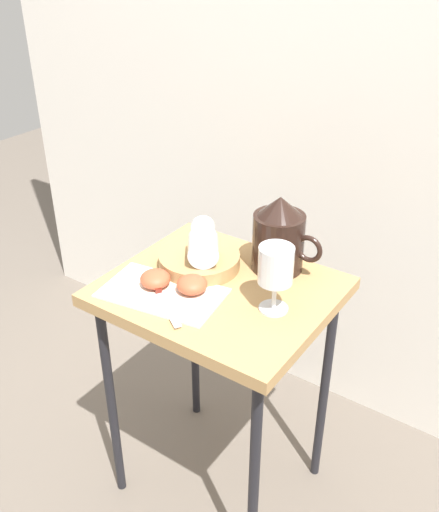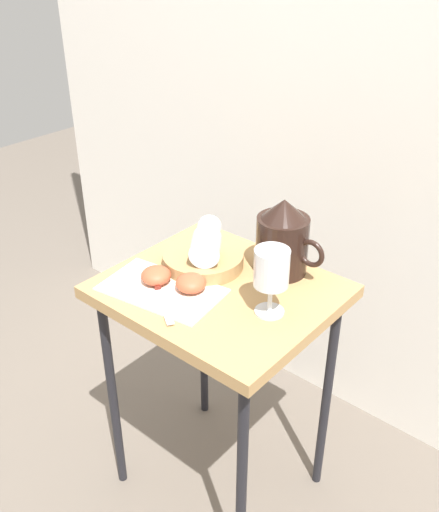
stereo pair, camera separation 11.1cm
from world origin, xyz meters
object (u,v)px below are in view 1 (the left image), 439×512
at_px(wine_glass_tipped_near, 203,246).
at_px(apple_half_right, 192,285).
at_px(basket_tray, 199,260).
at_px(pitcher, 279,240).
at_px(table, 220,312).
at_px(knife, 158,291).
at_px(wine_glass_upright, 276,269).
at_px(apple_half_left, 155,279).

xyz_separation_m(wine_glass_tipped_near, apple_half_right, (0.03, -0.09, -0.05)).
height_order(basket_tray, pitcher, pitcher).
height_order(table, knife, knife).
height_order(wine_glass_upright, knife, wine_glass_upright).
bearing_deg(table, wine_glass_upright, -3.57).
bearing_deg(wine_glass_tipped_near, basket_tray, 147.05).
height_order(basket_tray, apple_half_right, apple_half_right).
bearing_deg(wine_glass_upright, pitcher, 116.85).
bearing_deg(wine_glass_tipped_near, apple_half_left, -113.80).
height_order(basket_tray, wine_glass_tipped_near, wine_glass_tipped_near).
bearing_deg(knife, wine_glass_upright, 21.30).
relative_size(basket_tray, pitcher, 1.05).
xyz_separation_m(table, knife, (-0.10, -0.10, 0.08)).
bearing_deg(table, apple_half_left, -143.46).
relative_size(table, pitcher, 3.53).
distance_m(wine_glass_tipped_near, apple_half_left, 0.14).
xyz_separation_m(table, wine_glass_tipped_near, (-0.07, 0.03, 0.15)).
relative_size(table, basket_tray, 3.37).
distance_m(basket_tray, wine_glass_tipped_near, 0.06).
distance_m(table, wine_glass_tipped_near, 0.16).
distance_m(wine_glass_upright, apple_half_right, 0.20).
bearing_deg(wine_glass_tipped_near, wine_glass_upright, -10.12).
xyz_separation_m(pitcher, wine_glass_tipped_near, (-0.14, -0.12, -0.00)).
bearing_deg(wine_glass_tipped_near, knife, -102.68).
bearing_deg(wine_glass_tipped_near, table, -23.60).
bearing_deg(basket_tray, wine_glass_upright, -12.59).
relative_size(table, knife, 3.48).
relative_size(pitcher, apple_half_left, 2.69).
distance_m(wine_glass_upright, apple_half_left, 0.29).
bearing_deg(table, wine_glass_tipped_near, 156.40).
relative_size(pitcher, wine_glass_tipped_near, 1.18).
height_order(table, apple_half_right, apple_half_right).
bearing_deg(wine_glass_upright, apple_half_left, -163.65).
bearing_deg(knife, table, 47.30).
height_order(apple_half_right, knife, apple_half_right).
relative_size(basket_tray, apple_half_left, 2.82).
height_order(table, wine_glass_upright, wine_glass_upright).
bearing_deg(apple_half_left, apple_half_right, 18.77).
bearing_deg(apple_half_right, wine_glass_tipped_near, 110.00).
bearing_deg(wine_glass_upright, table, 176.43).
distance_m(pitcher, knife, 0.31).
xyz_separation_m(apple_half_left, apple_half_right, (0.08, 0.03, 0.00)).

